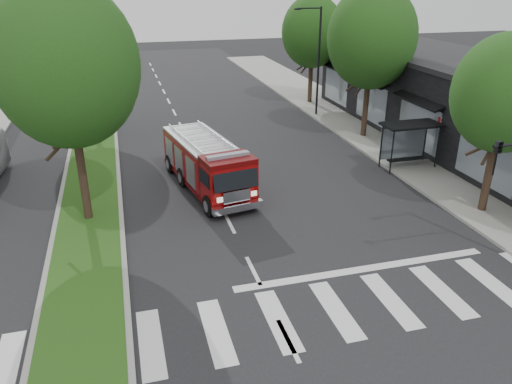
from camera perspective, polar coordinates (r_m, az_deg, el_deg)
ground at (r=18.77m, az=-0.31°, el=-9.00°), size 140.00×140.00×0.00m
sidewalk_right at (r=31.86m, az=16.96°, el=4.22°), size 5.00×80.00×0.15m
median at (r=34.79m, az=-18.00°, el=5.70°), size 3.00×50.00×0.15m
storefront_row at (r=33.80m, az=24.02°, el=8.59°), size 8.00×30.00×5.00m
bus_shelter at (r=29.12m, az=17.11°, el=6.48°), size 3.20×1.60×2.61m
tree_right_near at (r=23.73m, az=26.55°, el=9.99°), size 4.40×4.40×8.05m
tree_right_mid at (r=33.36m, az=13.09°, el=16.82°), size 5.60×5.60×9.72m
tree_right_far at (r=42.46m, az=6.47°, el=17.72°), size 5.00×5.00×8.73m
tree_median_near at (r=21.59m, az=-20.88°, el=13.34°), size 5.80×5.80×10.16m
tree_median_far at (r=35.49m, az=-19.28°, el=16.53°), size 5.60×5.60×9.72m
streetlight_right_far at (r=38.52m, az=6.98°, el=15.06°), size 2.11×0.20×8.00m
fire_engine at (r=25.32m, az=-5.62°, el=3.18°), size 3.69×8.19×2.74m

